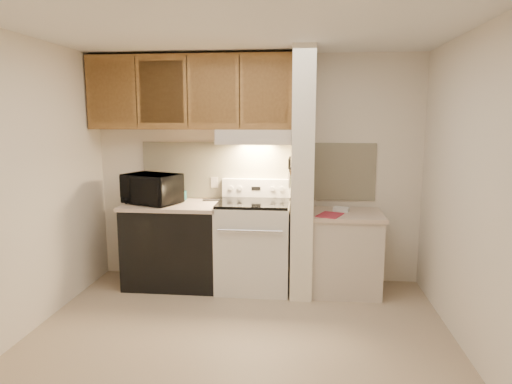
# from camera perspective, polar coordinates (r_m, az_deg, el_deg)

# --- Properties ---
(floor) EXTENTS (3.60, 3.60, 0.00)m
(floor) POSITION_cam_1_polar(r_m,az_deg,el_deg) (4.02, -2.15, -17.72)
(floor) COLOR tan
(floor) RESTS_ON ground
(ceiling) EXTENTS (3.60, 3.60, 0.00)m
(ceiling) POSITION_cam_1_polar(r_m,az_deg,el_deg) (3.64, -2.41, 19.95)
(ceiling) COLOR white
(ceiling) RESTS_ON wall_back
(wall_back) EXTENTS (3.60, 2.50, 0.02)m
(wall_back) POSITION_cam_1_polar(r_m,az_deg,el_deg) (5.10, 0.12, 2.85)
(wall_back) COLOR silver
(wall_back) RESTS_ON floor
(wall_left) EXTENTS (0.02, 3.00, 2.50)m
(wall_left) POSITION_cam_1_polar(r_m,az_deg,el_deg) (4.27, -26.94, 0.53)
(wall_left) COLOR silver
(wall_left) RESTS_ON floor
(wall_right) EXTENTS (0.02, 3.00, 2.50)m
(wall_right) POSITION_cam_1_polar(r_m,az_deg,el_deg) (3.81, 25.57, -0.32)
(wall_right) COLOR silver
(wall_right) RESTS_ON floor
(backsplash) EXTENTS (2.60, 0.02, 0.63)m
(backsplash) POSITION_cam_1_polar(r_m,az_deg,el_deg) (5.09, 0.11, 2.66)
(backsplash) COLOR #FFF5CA
(backsplash) RESTS_ON wall_back
(range_body) EXTENTS (0.76, 0.65, 0.92)m
(range_body) POSITION_cam_1_polar(r_m,az_deg,el_deg) (4.92, -0.29, -6.80)
(range_body) COLOR silver
(range_body) RESTS_ON floor
(oven_window) EXTENTS (0.50, 0.01, 0.30)m
(oven_window) POSITION_cam_1_polar(r_m,az_deg,el_deg) (4.61, -0.72, -7.41)
(oven_window) COLOR black
(oven_window) RESTS_ON range_body
(oven_handle) EXTENTS (0.65, 0.02, 0.02)m
(oven_handle) POSITION_cam_1_polar(r_m,az_deg,el_deg) (4.51, -0.78, -4.88)
(oven_handle) COLOR silver
(oven_handle) RESTS_ON range_body
(cooktop) EXTENTS (0.74, 0.64, 0.03)m
(cooktop) POSITION_cam_1_polar(r_m,az_deg,el_deg) (4.81, -0.30, -1.35)
(cooktop) COLOR black
(cooktop) RESTS_ON range_body
(range_backguard) EXTENTS (0.76, 0.08, 0.20)m
(range_backguard) POSITION_cam_1_polar(r_m,az_deg,el_deg) (5.07, 0.05, 0.52)
(range_backguard) COLOR silver
(range_backguard) RESTS_ON range_body
(range_display) EXTENTS (0.10, 0.01, 0.04)m
(range_display) POSITION_cam_1_polar(r_m,az_deg,el_deg) (5.03, 0.00, 0.45)
(range_display) COLOR black
(range_display) RESTS_ON range_backguard
(range_knob_left_outer) EXTENTS (0.05, 0.02, 0.05)m
(range_knob_left_outer) POSITION_cam_1_polar(r_m,az_deg,el_deg) (5.06, -3.15, 0.49)
(range_knob_left_outer) COLOR silver
(range_knob_left_outer) RESTS_ON range_backguard
(range_knob_left_inner) EXTENTS (0.05, 0.02, 0.05)m
(range_knob_left_inner) POSITION_cam_1_polar(r_m,az_deg,el_deg) (5.05, -2.03, 0.48)
(range_knob_left_inner) COLOR silver
(range_knob_left_inner) RESTS_ON range_backguard
(range_knob_right_inner) EXTENTS (0.05, 0.02, 0.05)m
(range_knob_right_inner) POSITION_cam_1_polar(r_m,az_deg,el_deg) (5.01, 2.05, 0.41)
(range_knob_right_inner) COLOR silver
(range_knob_right_inner) RESTS_ON range_backguard
(range_knob_right_outer) EXTENTS (0.05, 0.02, 0.05)m
(range_knob_right_outer) POSITION_cam_1_polar(r_m,az_deg,el_deg) (5.00, 3.19, 0.39)
(range_knob_right_outer) COLOR silver
(range_knob_right_outer) RESTS_ON range_backguard
(dishwasher_front) EXTENTS (1.00, 0.63, 0.87)m
(dishwasher_front) POSITION_cam_1_polar(r_m,az_deg,el_deg) (5.10, -10.21, -6.64)
(dishwasher_front) COLOR black
(dishwasher_front) RESTS_ON floor
(left_countertop) EXTENTS (1.04, 0.67, 0.04)m
(left_countertop) POSITION_cam_1_polar(r_m,az_deg,el_deg) (5.00, -10.37, -1.62)
(left_countertop) COLOR beige
(left_countertop) RESTS_ON dishwasher_front
(spoon_rest) EXTENTS (0.23, 0.10, 0.01)m
(spoon_rest) POSITION_cam_1_polar(r_m,az_deg,el_deg) (5.09, -5.42, -1.00)
(spoon_rest) COLOR black
(spoon_rest) RESTS_ON left_countertop
(teal_jar) EXTENTS (0.10, 0.10, 0.10)m
(teal_jar) POSITION_cam_1_polar(r_m,az_deg,el_deg) (5.18, -9.18, -0.40)
(teal_jar) COLOR #216366
(teal_jar) RESTS_ON left_countertop
(outlet) EXTENTS (0.08, 0.01, 0.12)m
(outlet) POSITION_cam_1_polar(r_m,az_deg,el_deg) (5.17, -5.21, 1.21)
(outlet) COLOR beige
(outlet) RESTS_ON backsplash
(microwave) EXTENTS (0.68, 0.57, 0.32)m
(microwave) POSITION_cam_1_polar(r_m,az_deg,el_deg) (5.02, -12.90, 0.40)
(microwave) COLOR black
(microwave) RESTS_ON left_countertop
(partition_pillar) EXTENTS (0.22, 0.70, 2.50)m
(partition_pillar) POSITION_cam_1_polar(r_m,az_deg,el_deg) (4.73, 5.86, 2.28)
(partition_pillar) COLOR white
(partition_pillar) RESTS_ON floor
(pillar_trim) EXTENTS (0.01, 0.70, 0.04)m
(pillar_trim) POSITION_cam_1_polar(r_m,az_deg,el_deg) (4.72, 4.46, 2.90)
(pillar_trim) COLOR brown
(pillar_trim) RESTS_ON partition_pillar
(knife_strip) EXTENTS (0.02, 0.42, 0.04)m
(knife_strip) POSITION_cam_1_polar(r_m,az_deg,el_deg) (4.67, 4.37, 3.08)
(knife_strip) COLOR black
(knife_strip) RESTS_ON partition_pillar
(knife_blade_a) EXTENTS (0.01, 0.03, 0.16)m
(knife_blade_a) POSITION_cam_1_polar(r_m,az_deg,el_deg) (4.52, 4.14, 1.58)
(knife_blade_a) COLOR silver
(knife_blade_a) RESTS_ON knife_strip
(knife_handle_a) EXTENTS (0.02, 0.02, 0.10)m
(knife_handle_a) POSITION_cam_1_polar(r_m,az_deg,el_deg) (4.52, 4.17, 3.51)
(knife_handle_a) COLOR black
(knife_handle_a) RESTS_ON knife_strip
(knife_blade_b) EXTENTS (0.01, 0.04, 0.18)m
(knife_blade_b) POSITION_cam_1_polar(r_m,az_deg,el_deg) (4.60, 4.17, 1.60)
(knife_blade_b) COLOR silver
(knife_blade_b) RESTS_ON knife_strip
(knife_handle_b) EXTENTS (0.02, 0.02, 0.10)m
(knife_handle_b) POSITION_cam_1_polar(r_m,az_deg,el_deg) (4.58, 4.20, 3.58)
(knife_handle_b) COLOR black
(knife_handle_b) RESTS_ON knife_strip
(knife_blade_c) EXTENTS (0.01, 0.04, 0.20)m
(knife_blade_c) POSITION_cam_1_polar(r_m,az_deg,el_deg) (4.68, 4.20, 1.61)
(knife_blade_c) COLOR silver
(knife_blade_c) RESTS_ON knife_strip
(knife_handle_c) EXTENTS (0.02, 0.02, 0.10)m
(knife_handle_c) POSITION_cam_1_polar(r_m,az_deg,el_deg) (4.68, 4.24, 3.71)
(knife_handle_c) COLOR black
(knife_handle_c) RESTS_ON knife_strip
(knife_blade_d) EXTENTS (0.01, 0.04, 0.16)m
(knife_blade_d) POSITION_cam_1_polar(r_m,az_deg,el_deg) (4.77, 4.24, 2.00)
(knife_blade_d) COLOR silver
(knife_blade_d) RESTS_ON knife_strip
(knife_handle_d) EXTENTS (0.02, 0.02, 0.10)m
(knife_handle_d) POSITION_cam_1_polar(r_m,az_deg,el_deg) (4.73, 4.26, 3.77)
(knife_handle_d) COLOR black
(knife_handle_d) RESTS_ON knife_strip
(knife_blade_e) EXTENTS (0.01, 0.04, 0.18)m
(knife_blade_e) POSITION_cam_1_polar(r_m,az_deg,el_deg) (4.85, 4.27, 2.00)
(knife_blade_e) COLOR silver
(knife_blade_e) RESTS_ON knife_strip
(knife_handle_e) EXTENTS (0.02, 0.02, 0.10)m
(knife_handle_e) POSITION_cam_1_polar(r_m,az_deg,el_deg) (4.82, 4.29, 3.87)
(knife_handle_e) COLOR black
(knife_handle_e) RESTS_ON knife_strip
(oven_mitt) EXTENTS (0.03, 0.09, 0.21)m
(oven_mitt) POSITION_cam_1_polar(r_m,az_deg,el_deg) (4.91, 4.31, 1.81)
(oven_mitt) COLOR gray
(oven_mitt) RESTS_ON partition_pillar
(right_cab_base) EXTENTS (0.70, 0.60, 0.81)m
(right_cab_base) POSITION_cam_1_polar(r_m,az_deg,el_deg) (4.93, 11.09, -7.63)
(right_cab_base) COLOR beige
(right_cab_base) RESTS_ON floor
(right_countertop) EXTENTS (0.74, 0.64, 0.04)m
(right_countertop) POSITION_cam_1_polar(r_m,az_deg,el_deg) (4.82, 11.25, -2.79)
(right_countertop) COLOR beige
(right_countertop) RESTS_ON right_cab_base
(red_folder) EXTENTS (0.30, 0.35, 0.01)m
(red_folder) POSITION_cam_1_polar(r_m,az_deg,el_deg) (4.65, 9.22, -2.85)
(red_folder) COLOR #A6283A
(red_folder) RESTS_ON right_countertop
(white_box) EXTENTS (0.18, 0.15, 0.04)m
(white_box) POSITION_cam_1_polar(r_m,az_deg,el_deg) (4.88, 10.61, -2.12)
(white_box) COLOR white
(white_box) RESTS_ON right_countertop
(range_hood) EXTENTS (0.78, 0.44, 0.15)m
(range_hood) POSITION_cam_1_polar(r_m,az_deg,el_deg) (4.85, -0.14, 6.95)
(range_hood) COLOR beige
(range_hood) RESTS_ON upper_cabinets
(hood_lip) EXTENTS (0.78, 0.04, 0.06)m
(hood_lip) POSITION_cam_1_polar(r_m,az_deg,el_deg) (4.65, -0.42, 6.29)
(hood_lip) COLOR beige
(hood_lip) RESTS_ON range_hood
(upper_cabinets) EXTENTS (2.18, 0.33, 0.77)m
(upper_cabinets) POSITION_cam_1_polar(r_m,az_deg,el_deg) (5.02, -8.13, 12.19)
(upper_cabinets) COLOR brown
(upper_cabinets) RESTS_ON wall_back
(cab_door_a) EXTENTS (0.46, 0.01, 0.63)m
(cab_door_a) POSITION_cam_1_polar(r_m,az_deg,el_deg) (5.13, -17.66, 11.79)
(cab_door_a) COLOR brown
(cab_door_a) RESTS_ON upper_cabinets
(cab_gap_a) EXTENTS (0.01, 0.01, 0.73)m
(cab_gap_a) POSITION_cam_1_polar(r_m,az_deg,el_deg) (5.03, -14.75, 11.98)
(cab_gap_a) COLOR black
(cab_gap_a) RESTS_ON upper_cabinets
(cab_door_b) EXTENTS (0.46, 0.01, 0.63)m
(cab_door_b) POSITION_cam_1_polar(r_m,az_deg,el_deg) (4.94, -11.72, 12.14)
(cab_door_b) COLOR brown
(cab_door_b) RESTS_ON upper_cabinets
(cab_gap_b) EXTENTS (0.01, 0.01, 0.73)m
(cab_gap_b) POSITION_cam_1_polar(r_m,az_deg,el_deg) (4.86, -8.59, 12.27)
(cab_gap_b) COLOR black
(cab_gap_b) RESTS_ON upper_cabinets
(cab_door_c) EXTENTS (0.46, 0.01, 0.63)m
(cab_door_c) POSITION_cam_1_polar(r_m,az_deg,el_deg) (4.80, -5.37, 12.37)
(cab_door_c) COLOR brown
(cab_door_c) RESTS_ON upper_cabinets
(cab_gap_c) EXTENTS (0.01, 0.01, 0.73)m
(cab_gap_c) POSITION_cam_1_polar(r_m,az_deg,el_deg) (4.76, -2.07, 12.44)
(cab_gap_c) COLOR black
(cab_gap_c) RESTS_ON upper_cabinets
(cab_door_d) EXTENTS (0.46, 0.01, 0.63)m
(cab_door_d) POSITION_cam_1_polar(r_m,az_deg,el_deg) (4.73, 1.28, 12.46)
(cab_door_d) COLOR brown
(cab_door_d) RESTS_ON upper_cabinets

